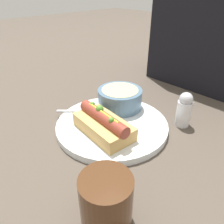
{
  "coord_description": "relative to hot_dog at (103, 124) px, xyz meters",
  "views": [
    {
      "loc": [
        0.32,
        -0.3,
        0.31
      ],
      "look_at": [
        0.0,
        0.0,
        0.04
      ],
      "focal_mm": 35.0,
      "sensor_mm": 36.0,
      "label": 1
    }
  ],
  "objects": [
    {
      "name": "salt_shaker",
      "position": [
        0.09,
        0.18,
        0.01
      ],
      "size": [
        0.04,
        0.04,
        0.09
      ],
      "color": "silver",
      "rests_on": "ground_plane"
    },
    {
      "name": "drinking_glass",
      "position": [
        0.15,
        -0.13,
        0.01
      ],
      "size": [
        0.07,
        0.07,
        0.09
      ],
      "color": "#4C2D19",
      "rests_on": "ground_plane"
    },
    {
      "name": "seated_diner",
      "position": [
        0.03,
        0.46,
        0.19
      ],
      "size": [
        0.39,
        0.18,
        0.54
      ],
      "color": "black",
      "rests_on": "ground_plane"
    },
    {
      "name": "dinner_plate",
      "position": [
        -0.02,
        0.04,
        -0.03
      ],
      "size": [
        0.27,
        0.27,
        0.02
      ],
      "color": "white",
      "rests_on": "ground_plane"
    },
    {
      "name": "soup_bowl",
      "position": [
        -0.06,
        0.11,
        0.01
      ],
      "size": [
        0.12,
        0.12,
        0.05
      ],
      "color": "slate",
      "rests_on": "dinner_plate"
    },
    {
      "name": "hot_dog",
      "position": [
        0.0,
        0.0,
        0.0
      ],
      "size": [
        0.15,
        0.09,
        0.06
      ],
      "rotation": [
        0.0,
        0.0,
        -0.09
      ],
      "color": "tan",
      "rests_on": "dinner_plate"
    },
    {
      "name": "ground_plane",
      "position": [
        -0.02,
        0.04,
        -0.04
      ],
      "size": [
        4.0,
        4.0,
        0.0
      ],
      "primitive_type": "plane",
      "color": "#4C4238"
    },
    {
      "name": "spoon",
      "position": [
        -0.06,
        0.06,
        -0.02
      ],
      "size": [
        0.14,
        0.14,
        0.01
      ],
      "rotation": [
        0.0,
        0.0,
        0.81
      ],
      "color": "#B7B7BC",
      "rests_on": "dinner_plate"
    }
  ]
}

